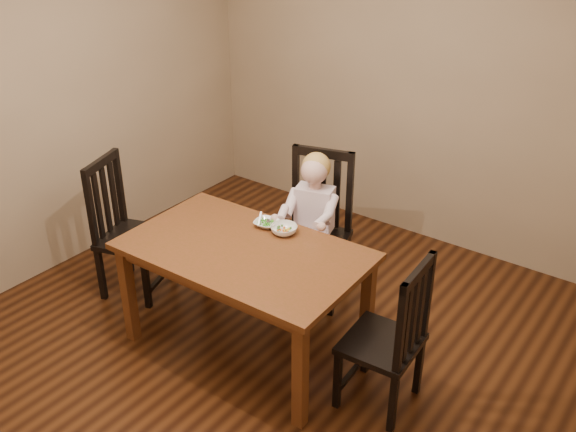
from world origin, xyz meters
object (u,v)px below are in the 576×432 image
Objects in this scene: bowl_peas at (266,223)px; bowl_veg at (284,230)px; chair_left at (126,230)px; toddler at (314,214)px; chair_child at (316,229)px; chair_right at (390,339)px; dining_table at (244,260)px.

bowl_veg is (0.16, -0.01, 0.01)m from bowl_peas.
chair_left reaches higher than toddler.
chair_child is 1.05× the size of chair_left.
chair_child is 1.27m from chair_right.
chair_left is at bearing 16.76° from toddler.
dining_table is 1.46× the size of chair_left.
chair_child reaches higher than bowl_veg.
chair_left is at bearing 18.96° from chair_child.
chair_child is at bearing 105.47° from chair_left.
chair_child reaches higher than chair_right.
chair_left reaches higher than bowl_veg.
dining_table is at bearing -77.87° from bowl_peas.
chair_child is 0.17m from toddler.
dining_table is 2.55× the size of toddler.
bowl_peas is (-0.07, 0.32, 0.11)m from dining_table.
bowl_veg is (-0.94, 0.23, 0.31)m from chair_right.
chair_left is at bearing 88.14° from chair_right.
chair_right is at bearing 128.38° from chair_child.
dining_table is at bearing -106.09° from bowl_veg.
dining_table is 1.54× the size of chair_right.
chair_right is at bearing -12.40° from bowl_peas.
chair_left reaches higher than dining_table.
chair_left is 1.05× the size of chair_right.
bowl_peas is 0.89× the size of bowl_veg.
bowl_peas is (1.10, 0.30, 0.28)m from chair_left.
chair_left is 1.18m from bowl_peas.
toddler is (1.18, 0.75, 0.18)m from chair_left.
toddler is at bearing 99.38° from bowl_veg.
chair_left is 2.20m from chair_right.
toddler is 0.48m from bowl_veg.
chair_child reaches higher than dining_table.
toddler is at bearing 79.81° from bowl_peas.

